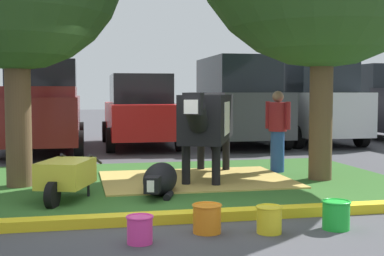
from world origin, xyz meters
TOP-DOWN VIEW (x-y plane):
  - ground_plane at (0.00, 0.00)m, footprint 80.00×80.00m
  - grass_island at (0.42, 1.95)m, footprint 7.77×5.07m
  - curb_yellow at (0.42, -0.73)m, footprint 8.97×0.24m
  - hay_bedding at (0.81, 2.06)m, footprint 3.20×2.40m
  - cow_holstein at (1.04, 2.16)m, footprint 1.54×3.02m
  - calf_lying at (0.02, 0.93)m, footprint 0.81×1.33m
  - person_handler at (2.54, 2.66)m, footprint 0.36×0.44m
  - wheelbarrow at (-1.35, 0.76)m, footprint 0.97×1.60m
  - bucket_pink at (-0.57, -1.53)m, footprint 0.29×0.29m
  - bucket_orange at (0.20, -1.27)m, footprint 0.33×0.33m
  - bucket_yellow at (0.86, -1.43)m, footprint 0.30×0.30m
  - bucket_green at (1.65, -1.44)m, footprint 0.33×0.33m
  - pickup_truck_maroon at (-2.12, 7.74)m, footprint 2.28×5.43m
  - sedan_red at (0.56, 8.11)m, footprint 2.07×4.42m
  - suv_dark_grey at (3.32, 7.95)m, footprint 2.17×4.63m
  - suv_black at (5.62, 8.11)m, footprint 2.17×4.63m

SIDE VIEW (x-z plane):
  - ground_plane at x=0.00m, z-range 0.00..0.00m
  - grass_island at x=0.42m, z-range 0.00..0.02m
  - hay_bedding at x=0.81m, z-range 0.01..0.04m
  - curb_yellow at x=0.42m, z-range 0.00..0.12m
  - bucket_pink at x=-0.57m, z-range 0.01..0.29m
  - bucket_yellow at x=0.86m, z-range 0.01..0.31m
  - bucket_orange at x=0.20m, z-range 0.01..0.32m
  - bucket_green at x=1.65m, z-range 0.01..0.33m
  - calf_lying at x=0.02m, z-range 0.00..0.48m
  - wheelbarrow at x=-1.35m, z-range 0.07..0.70m
  - person_handler at x=2.54m, z-range 0.05..1.61m
  - sedan_red at x=0.56m, z-range -0.03..1.99m
  - cow_holstein at x=1.04m, z-range 0.31..1.84m
  - pickup_truck_maroon at x=-2.12m, z-range -0.10..2.32m
  - suv_dark_grey at x=3.32m, z-range 0.01..2.53m
  - suv_black at x=5.62m, z-range 0.01..2.53m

